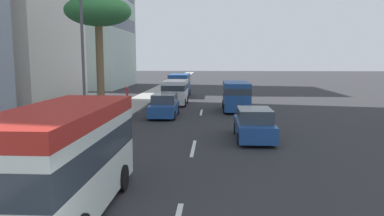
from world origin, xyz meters
TOP-DOWN VIEW (x-y plane):
  - ground_plane at (31.50, 0.00)m, footprint 198.00×198.00m
  - sidewalk_right at (31.50, 6.36)m, footprint 162.00×2.67m
  - lane_stripe_mid at (11.46, 0.00)m, footprint 3.20×0.16m
  - lane_stripe_far at (23.17, 0.00)m, footprint 3.20×0.16m
  - car_lead at (13.58, -3.06)m, footprint 4.47×1.90m
  - van_second at (24.19, -2.79)m, footprint 4.86×2.14m
  - van_third at (28.06, 2.57)m, footprint 4.70×2.17m
  - minibus_fourth at (3.90, 3.04)m, footprint 6.39×2.41m
  - car_fifth at (20.91, 2.64)m, footprint 4.34×1.89m
  - van_sixth at (35.63, 2.86)m, footprint 5.38×2.22m
  - pedestrian_near_lamp at (27.49, 6.96)m, footprint 0.36×0.29m
  - palm_tree at (18.80, 6.67)m, footprint 4.34×4.34m
  - street_lamp at (12.23, 5.32)m, footprint 0.24×0.97m

SIDE VIEW (x-z plane):
  - ground_plane at x=31.50m, z-range 0.00..0.00m
  - lane_stripe_mid at x=11.46m, z-range 0.00..0.01m
  - lane_stripe_far at x=23.17m, z-range 0.00..0.01m
  - sidewalk_right at x=31.50m, z-range 0.00..0.15m
  - car_fifth at x=20.91m, z-range -0.05..1.60m
  - car_lead at x=13.58m, z-range -0.05..1.60m
  - pedestrian_near_lamp at x=27.49m, z-range 0.24..1.92m
  - van_third at x=28.06m, z-range 0.17..2.42m
  - van_second at x=24.19m, z-range 0.17..2.52m
  - van_sixth at x=35.63m, z-range 0.18..2.72m
  - minibus_fourth at x=3.90m, z-range 0.15..3.07m
  - street_lamp at x=12.23m, z-range 0.96..8.28m
  - palm_tree at x=18.80m, z-range 3.08..11.23m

